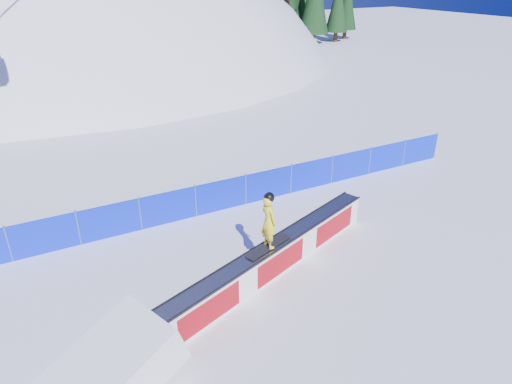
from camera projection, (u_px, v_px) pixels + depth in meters
ground at (286, 274)px, 13.35m from camera, size 160.00×160.00×0.00m
snow_hill at (97, 212)px, 54.47m from camera, size 64.00×64.00×64.00m
safety_fence at (221, 195)px, 16.64m from camera, size 22.05×0.05×1.30m
rail_box at (274, 258)px, 13.18m from camera, size 8.21×3.46×1.02m
snow_ramp at (116, 383)px, 9.83m from camera, size 3.24×2.61×1.76m
snowboarder at (269, 221)px, 12.41m from camera, size 1.63×0.83×1.70m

